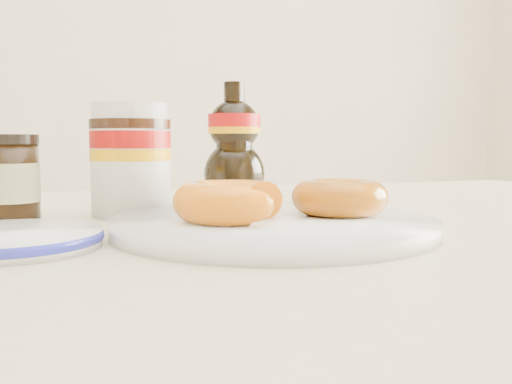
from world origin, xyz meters
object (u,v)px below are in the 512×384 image
object	(u,v)px
dining_table	(289,291)
donut_whole	(340,197)
blue_rim_saucer	(10,239)
plate	(274,224)
nutella_jar	(131,156)
donut_bitten	(229,201)
dark_jar	(12,179)
syrup_bottle	(234,143)

from	to	relation	value
dining_table	donut_whole	xyz separation A→B (m)	(0.01, -0.09, 0.12)
blue_rim_saucer	plate	bearing A→B (deg)	0.75
donut_whole	nutella_jar	size ratio (longest dim) A/B	0.73
donut_bitten	dark_jar	world-z (taller)	dark_jar
donut_bitten	nutella_jar	distance (m)	0.20
syrup_bottle	blue_rim_saucer	distance (m)	0.39
donut_bitten	blue_rim_saucer	xyz separation A→B (m)	(-0.18, 0.01, -0.02)
donut_whole	syrup_bottle	xyz separation A→B (m)	(-0.02, 0.27, 0.05)
donut_bitten	blue_rim_saucer	bearing A→B (deg)	177.38
syrup_bottle	dining_table	bearing A→B (deg)	-87.40
nutella_jar	dark_jar	bearing A→B (deg)	179.09
dark_jar	syrup_bottle	bearing A→B (deg)	18.50
plate	nutella_jar	world-z (taller)	nutella_jar
plate	donut_bitten	world-z (taller)	donut_bitten
dark_jar	blue_rim_saucer	world-z (taller)	dark_jar
dining_table	blue_rim_saucer	distance (m)	0.31
donut_bitten	donut_whole	distance (m)	0.12
dining_table	plate	bearing A→B (deg)	-121.16
nutella_jar	dark_jar	world-z (taller)	nutella_jar
nutella_jar	dining_table	bearing A→B (deg)	-26.42
nutella_jar	plate	bearing A→B (deg)	-57.16
nutella_jar	donut_bitten	bearing A→B (deg)	-70.92
donut_whole	dark_jar	xyz separation A→B (m)	(-0.31, 0.17, 0.01)
donut_whole	blue_rim_saucer	size ratio (longest dim) A/B	0.64
donut_bitten	dark_jar	size ratio (longest dim) A/B	1.08
plate	donut_whole	distance (m)	0.07
donut_whole	nutella_jar	world-z (taller)	nutella_jar
plate	dark_jar	size ratio (longest dim) A/B	3.25
plate	syrup_bottle	size ratio (longest dim) A/B	1.81
donut_whole	dark_jar	size ratio (longest dim) A/B	1.00
plate	nutella_jar	size ratio (longest dim) A/B	2.35
dining_table	donut_whole	size ratio (longest dim) A/B	14.81
donut_whole	blue_rim_saucer	xyz separation A→B (m)	(-0.30, -0.00, -0.02)
donut_whole	syrup_bottle	world-z (taller)	syrup_bottle
dark_jar	dining_table	bearing A→B (deg)	-15.99
dark_jar	plate	bearing A→B (deg)	-36.01
dining_table	plate	xyz separation A→B (m)	(-0.05, -0.09, 0.09)
donut_bitten	blue_rim_saucer	distance (m)	0.18
dining_table	blue_rim_saucer	xyz separation A→B (m)	(-0.28, -0.09, 0.09)
dining_table	syrup_bottle	bearing A→B (deg)	92.60
plate	dark_jar	distance (m)	0.30
dark_jar	blue_rim_saucer	bearing A→B (deg)	-87.49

